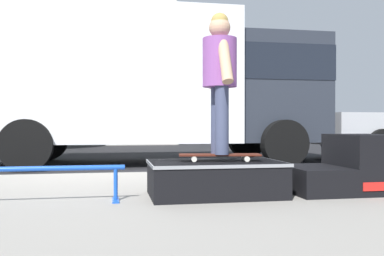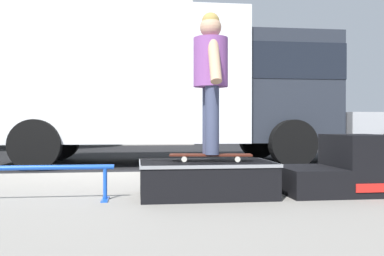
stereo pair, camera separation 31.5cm
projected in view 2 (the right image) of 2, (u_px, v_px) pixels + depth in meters
The scene contains 9 objects.
ground_plane at pixel (91, 177), 6.57m from camera, with size 140.00×140.00×0.00m, color black.
sidewalk_slab at pixel (53, 212), 3.59m from camera, with size 50.00×5.00×0.12m, color gray.
skate_box at pixel (206, 177), 4.05m from camera, with size 1.26×0.77×0.33m.
kicker_ramp at pixel (343, 169), 4.22m from camera, with size 1.05×0.75×0.58m.
grind_rail at pixel (19, 174), 3.74m from camera, with size 1.65×0.28×0.32m.
skateboard at pixel (211, 155), 4.08m from camera, with size 0.80×0.31×0.07m.
skater_kid at pixel (211, 71), 4.07m from camera, with size 0.33×0.70×1.35m.
box_truck at pixel (166, 82), 8.90m from camera, with size 6.91×2.63×3.05m.
house_behind at pixel (91, 54), 20.58m from camera, with size 9.54×8.23×8.40m.
Camera 2 is at (0.71, -6.71, 0.80)m, focal length 39.89 mm.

